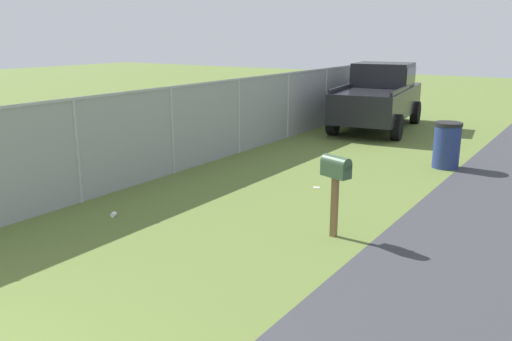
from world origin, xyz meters
name	(u,v)px	position (x,y,z in m)	size (l,w,h in m)	color
mailbox	(336,173)	(6.17, -1.38, 1.00)	(0.33, 0.50, 1.26)	brown
pickup_truck	(379,94)	(15.71, 1.60, 1.10)	(5.24, 2.75, 2.09)	black
trash_bin	(447,145)	(11.49, -1.67, 0.53)	(0.62, 0.62, 1.06)	navy
fence_section	(208,120)	(8.85, 3.22, 1.03)	(17.53, 0.07, 1.93)	#9EA3A8
litter_wrapper_near_hydrant	(316,187)	(8.37, 0.05, 0.00)	(0.12, 0.08, 0.01)	silver
litter_cup_midfield_a	(113,214)	(4.88, 2.11, 0.04)	(0.08, 0.08, 0.10)	white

